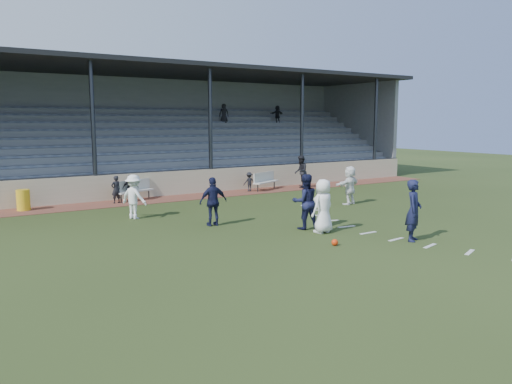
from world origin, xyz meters
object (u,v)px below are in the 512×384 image
Objects in this scene: football at (335,242)px; player_navy_lead at (414,210)px; bench_left at (134,188)px; bench_right at (265,179)px; player_white_lead at (323,206)px; official at (301,172)px; trash_bin at (23,200)px.

player_navy_lead is at bearing -18.66° from football.
bench_left is 7.18m from bench_right.
bench_right is 12.44m from player_navy_lead.
football is 0.11× the size of player_white_lead.
bench_right is 2.19m from official.
bench_right is 1.10× the size of official.
player_navy_lead reaches higher than trash_bin.
trash_bin is at bearing -62.34° from player_white_lead.
player_navy_lead is (1.61, -2.39, 0.06)m from player_white_lead.
official reaches higher than football.
player_navy_lead is at bearing -126.59° from bench_right.
bench_right is at bearing -0.48° from trash_bin.
player_navy_lead is 1.07× the size of official.
trash_bin is 4.36× the size of football.
football is (-4.99, -11.34, -0.49)m from bench_right.
player_white_lead is 1.00× the size of official.
football is 0.11× the size of official.
bench_left reaches higher than trash_bin.
bench_left is 2.31× the size of trash_bin.
bench_right is at bearing -123.75° from player_white_lead.
official is at bearing -134.53° from player_white_lead.
official is at bearing 56.96° from football.
trash_bin is at bearing -52.30° from official.
official is (2.13, -0.39, 0.33)m from bench_right.
player_navy_lead is (9.45, -12.27, 0.51)m from trash_bin.
football is 1.95m from player_white_lead.
player_navy_lead is at bearing 18.09° from official.
trash_bin is 13.41m from football.
official is at bearing 35.31° from player_navy_lead.
bench_left and bench_right have the same top height.
bench_left is 10.51m from player_white_lead.
player_white_lead is at bearing 90.86° from player_navy_lead.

